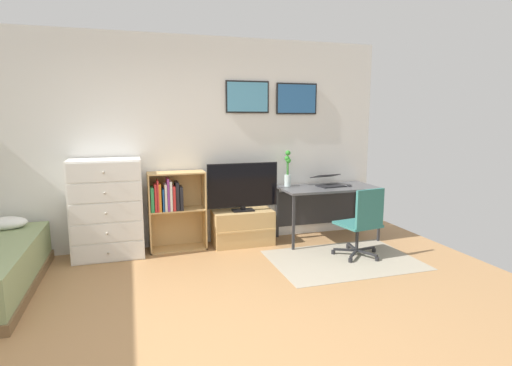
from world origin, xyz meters
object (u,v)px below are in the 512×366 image
Objects in this scene: laptop at (328,181)px; bamboo_vase at (288,170)px; television at (243,187)px; desk at (325,195)px; tv_stand at (243,227)px; computer_mouse at (349,185)px; dresser at (107,209)px; office_chair at (363,221)px; bookshelf at (173,205)px.

laptop is 0.86× the size of bamboo_vase.
television is 1.20m from desk.
tv_stand is at bearing 177.97° from desk.
computer_mouse reaches higher than tv_stand.
tv_stand is at bearing -172.89° from bamboo_vase.
dresser is 2.38m from bamboo_vase.
bamboo_vase reaches higher than laptop.
tv_stand is 0.92× the size of office_chair.
bookshelf is 1.27× the size of tv_stand.
computer_mouse is (0.25, -0.13, -0.05)m from laptop.
office_chair is (1.23, -0.92, -0.32)m from television.
television is 0.71× the size of desk.
laptop is at bearing -0.73° from television.
bamboo_vase is (-0.56, 0.12, 0.16)m from laptop.
dresser is 0.91× the size of desk.
desk is (2.08, -0.09, 0.02)m from bookshelf.
television reaches higher than office_chair.
dresser is at bearing -175.32° from bookshelf.
office_chair is at bearing -86.94° from desk.
television is at bearing 172.55° from laptop.
tv_stand is at bearing 173.64° from computer_mouse.
bookshelf reaches higher than laptop.
television reaches higher than computer_mouse.
computer_mouse is (1.48, -0.14, -0.02)m from television.
laptop is (2.91, -0.02, 0.20)m from dresser.
television is at bearing -90.00° from tv_stand.
television is 1.22m from laptop.
tv_stand is 7.61× the size of computer_mouse.
tv_stand is 1.57m from office_chair.
computer_mouse is (3.16, -0.15, 0.16)m from dresser.
bamboo_vase reaches higher than dresser.
office_chair is at bearing -37.35° from tv_stand.
office_chair reaches higher than tv_stand.
bookshelf is at bearing 176.89° from tv_stand.
television is at bearing -4.53° from bookshelf.
bamboo_vase is at bearing 7.11° from tv_stand.
bamboo_vase is at bearing 1.25° from bookshelf.
office_chair is at bearing -61.09° from bamboo_vase.
office_chair is 2.02× the size of laptop.
laptop is (1.22, -0.04, 0.57)m from tv_stand.
bamboo_vase is (2.35, 0.10, 0.36)m from dresser.
computer_mouse is at bearing -5.51° from television.
bookshelf reaches higher than desk.
office_chair reaches higher than desk.
tv_stand is at bearing 171.50° from laptop.
bookshelf is 2.39m from computer_mouse.
dresser reaches higher than office_chair.
desk is at bearing -2.50° from bookshelf.
dresser is 3.06m from office_chair.
computer_mouse is (0.25, 0.77, 0.30)m from office_chair.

